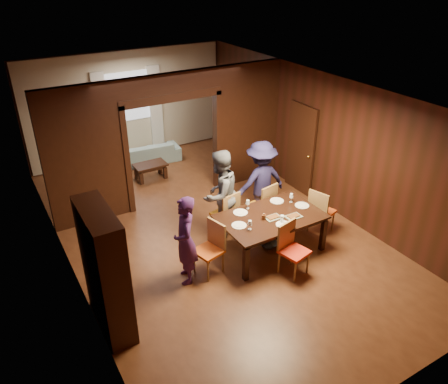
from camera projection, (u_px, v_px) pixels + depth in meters
floor at (210, 230)px, 9.00m from camera, size 9.00×9.00×0.00m
ceiling at (207, 91)px, 7.62m from camera, size 5.50×9.00×0.02m
room_walls at (168, 133)px, 9.71m from camera, size 5.52×9.01×2.90m
person_purple at (185, 241)px, 7.27m from camera, size 0.55×0.68×1.61m
person_grey at (220, 194)px, 8.47m from camera, size 1.07×0.96×1.81m
person_navy at (261, 181)px, 9.05m from camera, size 1.15×0.70×1.74m
sofa at (146, 153)px, 11.86m from camera, size 1.89×0.89×0.53m
serving_bowl at (271, 211)px, 8.11m from camera, size 0.35×0.35×0.09m
dining_table at (270, 233)px, 8.23m from camera, size 1.91×1.18×0.76m
coffee_table at (151, 171)px, 11.00m from camera, size 0.80×0.50×0.40m
chair_left at (208, 249)px, 7.59m from camera, size 0.53×0.53×0.97m
chair_right at (322, 210)px, 8.76m from camera, size 0.55×0.55×0.97m
chair_far_l at (225, 213)px, 8.67m from camera, size 0.51×0.51×0.97m
chair_far_r at (262, 204)px, 8.99m from camera, size 0.52×0.52×0.97m
chair_near at (294, 250)px, 7.56m from camera, size 0.53×0.53×0.97m
hutch at (105, 271)px, 6.26m from camera, size 0.40×1.20×2.00m
door_right at (301, 149)px, 10.09m from camera, size 0.06×0.90×2.10m
window_far at (128, 97)px, 11.56m from camera, size 1.20×0.03×1.30m
curtain_left at (103, 118)px, 11.40m from camera, size 0.35×0.06×2.40m
curtain_right at (156, 109)px, 12.08m from camera, size 0.35×0.06×2.40m
plate_left at (239, 225)px, 7.75m from camera, size 0.27×0.27×0.01m
plate_far_l at (240, 212)px, 8.14m from camera, size 0.27×0.27×0.01m
plate_far_r at (277, 201)px, 8.53m from camera, size 0.27×0.27×0.01m
plate_right at (302, 205)px, 8.37m from camera, size 0.27×0.27×0.01m
plate_near at (283, 225)px, 7.77m from camera, size 0.27×0.27×0.01m
platter_a at (273, 217)px, 7.97m from camera, size 0.30×0.20×0.04m
platter_b at (294, 216)px, 8.00m from camera, size 0.30×0.20×0.04m
wineglass_left at (250, 225)px, 7.60m from camera, size 0.08×0.08×0.18m
wineglass_far at (248, 204)px, 8.24m from camera, size 0.08×0.08×0.18m
wineglass_right at (291, 198)px, 8.46m from camera, size 0.08×0.08×0.18m
tumbler at (282, 219)px, 7.82m from camera, size 0.07×0.07×0.14m
condiment_jar at (264, 216)px, 7.92m from camera, size 0.08×0.08×0.11m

